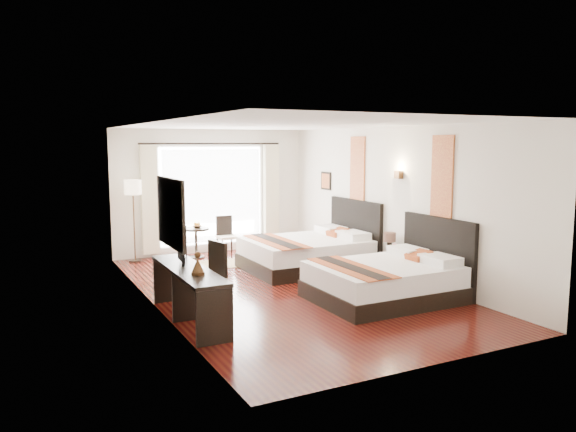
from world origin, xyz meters
name	(u,v)px	position (x,y,z in m)	size (l,w,h in m)	color
floor	(285,289)	(0.00, 0.00, -0.01)	(4.50, 7.50, 0.01)	#36090A
ceiling	(285,125)	(0.00, 0.00, 2.79)	(4.50, 7.50, 0.02)	white
wall_headboard	(392,202)	(2.25, 0.00, 1.40)	(0.01, 7.50, 2.80)	silver
wall_desk	(153,216)	(-2.25, 0.00, 1.40)	(0.01, 7.50, 2.80)	silver
wall_window	(212,191)	(0.00, 3.75, 1.40)	(4.50, 0.01, 2.80)	silver
wall_entry	(438,243)	(0.00, -3.75, 1.40)	(4.50, 0.01, 2.80)	silver
window_glass	(212,196)	(0.00, 3.73, 1.30)	(2.40, 0.02, 2.20)	white
sheer_curtain	(213,196)	(0.00, 3.67, 1.30)	(2.30, 0.02, 2.10)	white
drape_left	(149,200)	(-1.45, 3.63, 1.28)	(0.35, 0.14, 2.35)	beige
drape_right	(271,194)	(1.45, 3.63, 1.28)	(0.35, 0.14, 2.35)	beige
art_panel_near	(442,176)	(2.23, -1.33, 1.95)	(0.03, 0.50, 1.35)	maroon
art_panel_far	(357,170)	(2.23, 1.16, 1.95)	(0.03, 0.50, 1.35)	maroon
wall_sconce	(399,175)	(2.19, -0.24, 1.92)	(0.10, 0.14, 0.14)	#432C18
mirror_frame	(171,213)	(-2.22, -0.93, 1.55)	(0.04, 1.25, 0.95)	black
mirror_glass	(172,213)	(-2.19, -0.93, 1.55)	(0.01, 1.12, 0.82)	white
bed_near	(388,279)	(1.18, -1.33, 0.33)	(2.25, 1.76, 1.27)	black
bed_far	(310,252)	(1.13, 1.16, 0.34)	(2.37, 1.84, 1.34)	black
nightstand	(389,267)	(2.03, -0.24, 0.22)	(0.38, 0.47, 0.45)	black
table_lamp	(390,239)	(2.06, -0.19, 0.74)	(0.23, 0.23, 0.36)	black
vase	(395,251)	(2.00, -0.41, 0.57)	(0.13, 0.13, 0.13)	black
console_desk	(189,294)	(-1.99, -0.93, 0.38)	(0.50, 2.20, 0.76)	black
television	(178,245)	(-1.97, -0.38, 1.00)	(0.84, 0.11, 0.48)	black
bronze_figurine	(198,265)	(-1.99, -1.37, 0.89)	(0.18, 0.18, 0.27)	#432C18
desk_chair	(207,291)	(-1.62, -0.63, 0.32)	(0.58, 0.58, 1.04)	#B5A68B
floor_lamp	(133,193)	(-1.83, 3.42, 1.47)	(0.35, 0.35, 1.74)	black
side_table	(196,243)	(-0.56, 3.22, 0.33)	(0.57, 0.57, 0.66)	black
fruit_bowl	(197,227)	(-0.53, 3.22, 0.69)	(0.21, 0.21, 0.05)	#48321A
window_chair	(227,243)	(0.16, 3.25, 0.27)	(0.41, 0.41, 0.87)	#B5A68B
jute_rug	(210,265)	(-0.53, 2.40, 0.01)	(1.28, 0.87, 0.01)	tan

